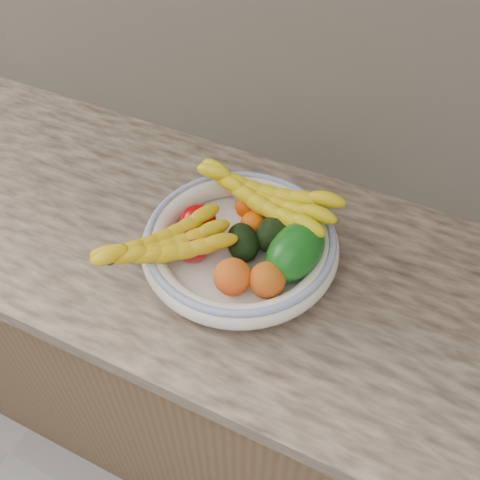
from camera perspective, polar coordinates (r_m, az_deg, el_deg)
The scene contains 15 objects.
kitchen_counter at distance 1.46m, azimuth 0.44°, elevation -12.35°, with size 2.44×0.66×1.40m.
fruit_bowl at distance 1.05m, azimuth -0.00°, elevation -0.41°, with size 0.39×0.39×0.08m.
clementine_back_left at distance 1.12m, azimuth 0.79°, elevation 3.60°, with size 0.05×0.05×0.05m, color #E54D04.
clementine_back_right at distance 1.10m, azimuth 4.40°, elevation 2.71°, with size 0.05×0.05×0.05m, color orange.
clementine_back_mid at distance 1.09m, azimuth 1.55°, elevation 2.01°, with size 0.05×0.05×0.04m, color #F25905.
clementine_extra at distance 1.08m, azimuth 1.49°, elevation 1.67°, with size 0.06×0.06×0.05m, color #F26005.
tomato_left at distance 1.08m, azimuth -4.49°, elevation 1.98°, with size 0.08×0.08×0.07m, color #A80203.
tomato_near_left at distance 1.04m, azimuth -5.14°, elevation -0.56°, with size 0.07×0.07×0.06m, color #B40F1A.
avocado_center at distance 1.03m, azimuth 0.30°, elevation -0.27°, with size 0.06×0.09×0.06m, color black.
avocado_right at distance 1.06m, azimuth 4.24°, elevation 0.91°, with size 0.08×0.11×0.08m, color black.
green_mango at distance 1.01m, azimuth 5.92°, elevation -1.22°, with size 0.09×0.15×0.10m, color #105712.
peach_front at distance 0.98m, azimuth -0.81°, elevation -3.93°, with size 0.07×0.07×0.07m, color orange.
peach_right at distance 0.97m, azimuth 2.91°, elevation -4.26°, with size 0.07×0.07×0.07m, color orange.
banana_bunch_back at distance 1.08m, azimuth 2.59°, elevation 4.22°, with size 0.33×0.12×0.09m, color yellow, non-canonical shape.
banana_bunch_front at distance 1.01m, azimuth -8.13°, elevation -0.84°, with size 0.28×0.11×0.08m, color gold, non-canonical shape.
Camera 1 is at (0.30, 1.04, 1.74)m, focal length 40.00 mm.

